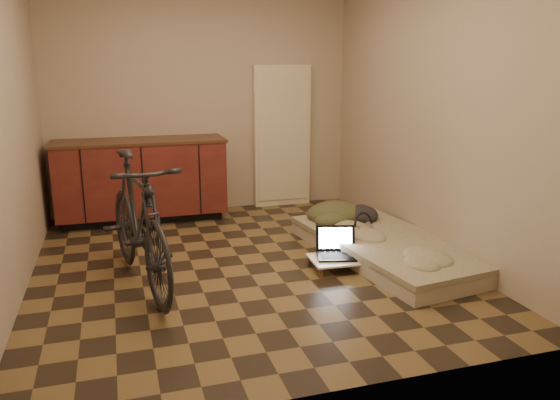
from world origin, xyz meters
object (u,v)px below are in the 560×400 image
object	(u,v)px
futon	(387,247)
lap_desk	(344,259)
bicycle	(138,215)
laptop	(337,250)

from	to	relation	value
futon	lap_desk	size ratio (longest dim) A/B	3.58
bicycle	futon	bearing A→B (deg)	-9.44
bicycle	futon	distance (m)	2.23
futon	bicycle	bearing A→B (deg)	173.12
bicycle	laptop	world-z (taller)	bicycle
futon	lap_desk	bearing A→B (deg)	-169.78
futon	lap_desk	xyz separation A→B (m)	(-0.50, -0.16, -0.00)
lap_desk	laptop	size ratio (longest dim) A/B	1.45
lap_desk	futon	bearing A→B (deg)	21.23
lap_desk	laptop	world-z (taller)	laptop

